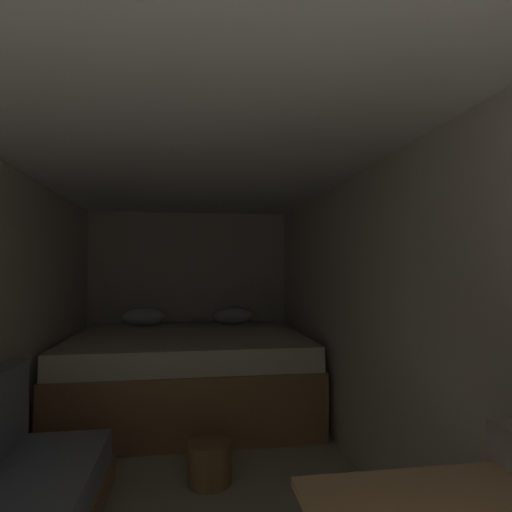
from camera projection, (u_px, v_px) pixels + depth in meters
The scene contains 6 objects.
ground_plane at pixel (188, 509), 2.42m from camera, with size 7.14×7.14×0.00m, color #B2A893.
wall_back at pixel (189, 299), 5.01m from camera, with size 2.39×0.05×2.03m, color beige.
wall_right at pixel (380, 326), 2.63m from camera, with size 0.05×5.14×2.03m, color beige.
ceiling_slab at pixel (190, 151), 2.48m from camera, with size 2.39×5.14×0.05m, color white.
bed at pixel (189, 372), 4.05m from camera, with size 2.17×1.78×0.94m.
wicker_basket at pixel (209, 463), 2.71m from camera, with size 0.28×0.28×0.26m.
Camera 1 is at (0.00, -0.63, 1.37)m, focal length 29.86 mm.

